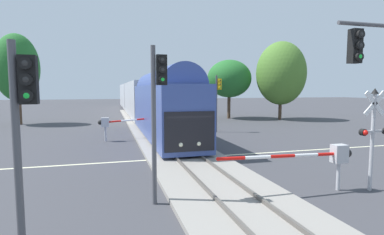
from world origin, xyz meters
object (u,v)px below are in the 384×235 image
object	(u,v)px
crossing_gate_far	(116,122)
oak_far_right	(229,79)
traffic_signal_near_left	(23,120)
crossing_signal_mast	(374,129)
maple_right_background	(281,73)
crossing_gate_near	(326,156)
traffic_signal_far_side	(218,94)
traffic_signal_median	(158,99)
pine_left_background	(17,68)
commuter_train	(139,98)

from	to	relation	value
crossing_gate_far	oak_far_right	bearing A→B (deg)	43.50
traffic_signal_near_left	crossing_signal_mast	bearing A→B (deg)	11.32
crossing_gate_far	maple_right_background	xyz separation A→B (m)	(21.04, 11.29, 4.54)
crossing_gate_near	traffic_signal_far_side	bearing A→B (deg)	84.21
traffic_signal_median	maple_right_background	size ratio (longest dim) A/B	0.53
traffic_signal_far_side	traffic_signal_near_left	distance (m)	22.23
traffic_signal_median	pine_left_background	distance (m)	29.88
crossing_gate_near	traffic_signal_far_side	size ratio (longest dim) A/B	1.07
oak_far_right	maple_right_background	xyz separation A→B (m)	(5.91, -3.06, 0.65)
traffic_signal_far_side	oak_far_right	bearing A→B (deg)	63.27
oak_far_right	commuter_train	bearing A→B (deg)	156.48
oak_far_right	traffic_signal_median	bearing A→B (deg)	-116.74
traffic_signal_far_side	oak_far_right	distance (m)	13.45
crossing_signal_mast	crossing_gate_far	xyz separation A→B (m)	(-9.24, 14.37, -0.99)
commuter_train	traffic_signal_near_left	bearing A→B (deg)	-99.21
oak_far_right	pine_left_background	bearing A→B (deg)	-179.25
commuter_train	traffic_signal_far_side	world-z (taller)	commuter_train
traffic_signal_near_left	pine_left_background	world-z (taller)	pine_left_background
traffic_signal_far_side	commuter_train	bearing A→B (deg)	108.04
traffic_signal_median	traffic_signal_near_left	size ratio (longest dim) A/B	1.09
crossing_gate_near	maple_right_background	distance (m)	29.05
commuter_train	crossing_signal_mast	xyz separation A→B (m)	(5.61, -33.73, -0.31)
commuter_train	crossing_signal_mast	bearing A→B (deg)	-80.56
crossing_signal_mast	traffic_signal_far_side	distance (m)	16.86
traffic_signal_far_side	maple_right_background	xyz separation A→B (m)	(11.90, 8.83, 2.50)
commuter_train	pine_left_background	world-z (taller)	pine_left_background
crossing_gate_far	traffic_signal_near_left	size ratio (longest dim) A/B	1.32
commuter_train	maple_right_background	world-z (taller)	maple_right_background
oak_far_right	traffic_signal_near_left	bearing A→B (deg)	-119.21
crossing_gate_far	traffic_signal_median	xyz separation A→B (m)	(1.08, -13.52, 2.16)
crossing_gate_far	maple_right_background	distance (m)	24.30
pine_left_background	traffic_signal_far_side	bearing A→B (deg)	-30.89
traffic_signal_far_side	crossing_signal_mast	bearing A→B (deg)	-89.65
traffic_signal_far_side	maple_right_background	distance (m)	15.03
traffic_signal_median	traffic_signal_near_left	world-z (taller)	traffic_signal_median
crossing_gate_near	oak_far_right	xyz separation A→B (m)	(7.66, 28.33, 3.94)
traffic_signal_near_left	oak_far_right	distance (m)	35.59
traffic_signal_near_left	crossing_gate_far	bearing A→B (deg)	82.44
commuter_train	traffic_signal_far_side	bearing A→B (deg)	-71.96
crossing_signal_mast	crossing_gate_far	distance (m)	17.11
commuter_train	maple_right_background	distance (m)	19.46
commuter_train	oak_far_right	world-z (taller)	oak_far_right
crossing_signal_mast	pine_left_background	size ratio (longest dim) A/B	0.40
traffic_signal_far_side	crossing_gate_near	bearing A→B (deg)	-95.79
commuter_train	crossing_gate_near	world-z (taller)	commuter_train
commuter_train	crossing_gate_far	size ratio (longest dim) A/B	9.06
traffic_signal_far_side	pine_left_background	xyz separation A→B (m)	(-19.33, 11.56, 2.80)
maple_right_background	pine_left_background	bearing A→B (deg)	175.00
crossing_signal_mast	traffic_signal_near_left	xyz separation A→B (m)	(-11.45, -2.29, 0.88)
traffic_signal_far_side	crossing_gate_far	bearing A→B (deg)	-164.94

